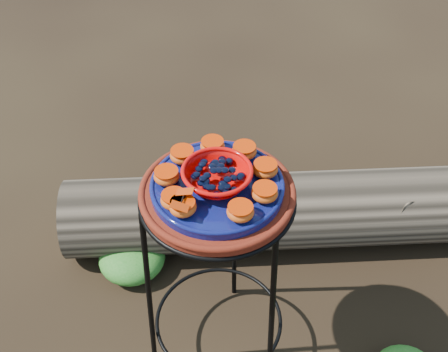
% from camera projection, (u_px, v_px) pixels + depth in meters
% --- Properties ---
extents(ground, '(60.00, 60.00, 0.00)m').
position_uv_depth(ground, '(219.00, 344.00, 1.90)').
color(ground, black).
extents(plant_stand, '(0.44, 0.44, 0.70)m').
position_uv_depth(plant_stand, '(218.00, 282.00, 1.66)').
color(plant_stand, black).
rests_on(plant_stand, ground).
extents(terracotta_saucer, '(0.39, 0.39, 0.03)m').
position_uv_depth(terracotta_saucer, '(217.00, 195.00, 1.42)').
color(terracotta_saucer, '#4C100A').
rests_on(terracotta_saucer, plant_stand).
extents(cobalt_plate, '(0.33, 0.33, 0.02)m').
position_uv_depth(cobalt_plate, '(217.00, 187.00, 1.40)').
color(cobalt_plate, '#0A073C').
rests_on(cobalt_plate, terracotta_saucer).
extents(red_bowl, '(0.17, 0.17, 0.05)m').
position_uv_depth(red_bowl, '(217.00, 177.00, 1.37)').
color(red_bowl, red).
rests_on(red_bowl, cobalt_plate).
extents(glass_gems, '(0.13, 0.13, 0.02)m').
position_uv_depth(glass_gems, '(217.00, 167.00, 1.35)').
color(glass_gems, black).
rests_on(glass_gems, red_bowl).
extents(orange_half_0, '(0.06, 0.06, 0.04)m').
position_uv_depth(orange_half_0, '(183.00, 207.00, 1.31)').
color(orange_half_0, '#CF510F').
rests_on(orange_half_0, cobalt_plate).
extents(orange_half_1, '(0.06, 0.06, 0.04)m').
position_uv_depth(orange_half_1, '(240.00, 212.00, 1.30)').
color(orange_half_1, '#CF510F').
rests_on(orange_half_1, cobalt_plate).
extents(orange_half_2, '(0.06, 0.06, 0.04)m').
position_uv_depth(orange_half_2, '(265.00, 193.00, 1.34)').
color(orange_half_2, '#CF510F').
rests_on(orange_half_2, cobalt_plate).
extents(orange_half_3, '(0.06, 0.06, 0.04)m').
position_uv_depth(orange_half_3, '(265.00, 169.00, 1.40)').
color(orange_half_3, '#CF510F').
rests_on(orange_half_3, cobalt_plate).
extents(orange_half_4, '(0.06, 0.06, 0.04)m').
position_uv_depth(orange_half_4, '(244.00, 151.00, 1.45)').
color(orange_half_4, '#CF510F').
rests_on(orange_half_4, cobalt_plate).
extents(orange_half_5, '(0.06, 0.06, 0.04)m').
position_uv_depth(orange_half_5, '(212.00, 146.00, 1.47)').
color(orange_half_5, '#CF510F').
rests_on(orange_half_5, cobalt_plate).
extents(orange_half_6, '(0.06, 0.06, 0.04)m').
position_uv_depth(orange_half_6, '(182.00, 155.00, 1.44)').
color(orange_half_6, '#CF510F').
rests_on(orange_half_6, cobalt_plate).
extents(orange_half_7, '(0.06, 0.06, 0.04)m').
position_uv_depth(orange_half_7, '(167.00, 176.00, 1.38)').
color(orange_half_7, '#CF510F').
rests_on(orange_half_7, cobalt_plate).
extents(orange_half_8, '(0.06, 0.06, 0.04)m').
position_uv_depth(orange_half_8, '(174.00, 200.00, 1.32)').
color(orange_half_8, '#CF510F').
rests_on(orange_half_8, cobalt_plate).
extents(butterfly, '(0.09, 0.06, 0.02)m').
position_uv_depth(butterfly, '(182.00, 199.00, 1.29)').
color(butterfly, '#B92D05').
rests_on(butterfly, orange_half_0).
extents(driftwood_log, '(1.64, 0.87, 0.30)m').
position_uv_depth(driftwood_log, '(275.00, 211.00, 2.15)').
color(driftwood_log, black).
rests_on(driftwood_log, ground).
extents(foliage_left, '(0.25, 0.25, 0.12)m').
position_uv_depth(foliage_left, '(132.00, 257.00, 2.10)').
color(foliage_left, '#1D6A19').
rests_on(foliage_left, ground).
extents(foliage_back, '(0.27, 0.27, 0.14)m').
position_uv_depth(foliage_back, '(204.00, 185.00, 2.37)').
color(foliage_back, '#1D6A19').
rests_on(foliage_back, ground).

